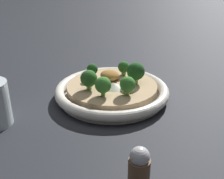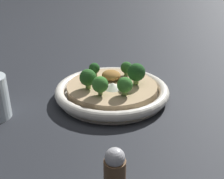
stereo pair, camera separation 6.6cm
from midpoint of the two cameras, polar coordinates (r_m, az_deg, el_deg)
The scene contains 11 objects.
ground_plane at distance 0.67m, azimuth 2.82°, elevation -1.70°, with size 6.00×6.00×0.00m, color #23262B.
risotto_bowl at distance 0.66m, azimuth 2.86°, elevation -0.33°, with size 0.27×0.27×0.03m.
cheese_sprinkle at distance 0.63m, azimuth 3.11°, elevation 0.75°, with size 0.04×0.04×0.01m.
crispy_onion_garnish at distance 0.68m, azimuth 2.61°, elevation 2.87°, with size 0.05×0.04×0.02m.
broccoli_front_left at distance 0.62m, azimuth -1.93°, elevation 2.34°, with size 0.04×0.04×0.05m.
broccoli_back_left at distance 0.70m, azimuth 5.65°, elevation 4.35°, with size 0.03×0.03×0.04m.
broccoli_back_right at distance 0.65m, azimuth 7.87°, elevation 3.37°, with size 0.04×0.04×0.05m.
broccoli_right at distance 0.59m, azimuth 5.43°, elevation 0.72°, with size 0.03×0.03×0.04m.
broccoli_front_right at distance 0.59m, azimuth 0.75°, elevation 0.91°, with size 0.04×0.04×0.04m.
broccoli_left at distance 0.68m, azimuth -0.86°, elevation 4.11°, with size 0.03×0.03×0.04m.
pepper_shaker at distance 0.40m, azimuth 5.53°, elevation -16.55°, with size 0.03×0.03×0.08m.
Camera 2 is at (0.54, -0.26, 0.30)m, focal length 45.00 mm.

